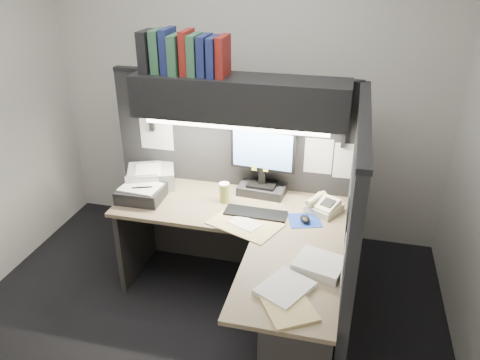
# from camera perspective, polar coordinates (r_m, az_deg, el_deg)

# --- Properties ---
(floor) EXTENTS (3.50, 3.50, 0.00)m
(floor) POSITION_cam_1_polar(r_m,az_deg,el_deg) (3.52, -5.19, -17.71)
(floor) COLOR black
(floor) RESTS_ON ground
(wall_back) EXTENTS (3.50, 0.04, 2.70)m
(wall_back) POSITION_cam_1_polar(r_m,az_deg,el_deg) (4.13, 0.77, 10.90)
(wall_back) COLOR silver
(wall_back) RESTS_ON floor
(wall_front) EXTENTS (3.50, 0.04, 2.70)m
(wall_front) POSITION_cam_1_polar(r_m,az_deg,el_deg) (1.66, -24.68, -17.59)
(wall_front) COLOR silver
(wall_front) RESTS_ON floor
(partition_back) EXTENTS (1.90, 0.06, 1.60)m
(partition_back) POSITION_cam_1_polar(r_m,az_deg,el_deg) (3.80, -0.80, 0.61)
(partition_back) COLOR black
(partition_back) RESTS_ON floor
(partition_right) EXTENTS (0.06, 1.50, 1.60)m
(partition_right) POSITION_cam_1_polar(r_m,az_deg,el_deg) (3.04, 13.23, -7.19)
(partition_right) COLOR black
(partition_right) RESTS_ON floor
(desk) EXTENTS (1.70, 1.53, 0.73)m
(desk) POSITION_cam_1_polar(r_m,az_deg,el_deg) (3.14, 2.04, -13.26)
(desk) COLOR #7E6850
(desk) RESTS_ON floor
(overhead_shelf) EXTENTS (1.55, 0.34, 0.30)m
(overhead_shelf) POSITION_cam_1_polar(r_m,az_deg,el_deg) (3.36, -0.06, 9.97)
(overhead_shelf) COLOR black
(overhead_shelf) RESTS_ON partition_back
(task_light_tube) EXTENTS (1.32, 0.04, 0.04)m
(task_light_tube) POSITION_cam_1_polar(r_m,az_deg,el_deg) (3.28, -0.65, 6.46)
(task_light_tube) COLOR white
(task_light_tube) RESTS_ON overhead_shelf
(monitor) EXTENTS (0.50, 0.25, 0.54)m
(monitor) POSITION_cam_1_polar(r_m,az_deg,el_deg) (3.57, 2.74, 1.37)
(monitor) COLOR black
(monitor) RESTS_ON desk
(keyboard) EXTENTS (0.45, 0.16, 0.02)m
(keyboard) POSITION_cam_1_polar(r_m,az_deg,el_deg) (3.37, 1.90, -4.10)
(keyboard) COLOR black
(keyboard) RESTS_ON desk
(mousepad) EXTENTS (0.27, 0.26, 0.00)m
(mousepad) POSITION_cam_1_polar(r_m,az_deg,el_deg) (3.33, 7.86, -4.91)
(mousepad) COLOR navy
(mousepad) RESTS_ON desk
(mouse) EXTENTS (0.10, 0.12, 0.04)m
(mouse) POSITION_cam_1_polar(r_m,az_deg,el_deg) (3.31, 7.94, -4.73)
(mouse) COLOR black
(mouse) RESTS_ON mousepad
(telephone) EXTENTS (0.29, 0.29, 0.09)m
(telephone) POSITION_cam_1_polar(r_m,az_deg,el_deg) (3.45, 10.20, -3.15)
(telephone) COLOR beige
(telephone) RESTS_ON desk
(coffee_cup) EXTENTS (0.08, 0.08, 0.14)m
(coffee_cup) POSITION_cam_1_polar(r_m,az_deg,el_deg) (3.52, -1.93, -1.59)
(coffee_cup) COLOR #CDBC52
(coffee_cup) RESTS_ON desk
(printer) EXTENTS (0.45, 0.42, 0.14)m
(printer) POSITION_cam_1_polar(r_m,az_deg,el_deg) (3.83, -10.74, 0.40)
(printer) COLOR #96989B
(printer) RESTS_ON desk
(notebook_stack) EXTENTS (0.34, 0.28, 0.10)m
(notebook_stack) POSITION_cam_1_polar(r_m,az_deg,el_deg) (3.63, -11.94, -1.63)
(notebook_stack) COLOR black
(notebook_stack) RESTS_ON desk
(open_folder) EXTENTS (0.56, 0.46, 0.01)m
(open_folder) POSITION_cam_1_polar(r_m,az_deg,el_deg) (3.26, 0.60, -5.37)
(open_folder) COLOR tan
(open_folder) RESTS_ON desk
(paper_stack_a) EXTENTS (0.34, 0.31, 0.05)m
(paper_stack_a) POSITION_cam_1_polar(r_m,az_deg,el_deg) (2.87, 9.69, -10.12)
(paper_stack_a) COLOR white
(paper_stack_a) RESTS_ON desk
(paper_stack_b) EXTENTS (0.35, 0.37, 0.03)m
(paper_stack_b) POSITION_cam_1_polar(r_m,az_deg,el_deg) (2.69, 5.49, -13.00)
(paper_stack_b) COLOR white
(paper_stack_b) RESTS_ON desk
(manila_stack) EXTENTS (0.37, 0.39, 0.02)m
(manila_stack) POSITION_cam_1_polar(r_m,az_deg,el_deg) (2.59, 5.82, -15.02)
(manila_stack) COLOR tan
(manila_stack) RESTS_ON desk
(binder_row) EXTENTS (0.62, 0.26, 0.31)m
(binder_row) POSITION_cam_1_polar(r_m,az_deg,el_deg) (3.41, -6.93, 15.09)
(binder_row) COLOR black
(binder_row) RESTS_ON overhead_shelf
(pinned_papers) EXTENTS (1.76, 1.31, 0.51)m
(pinned_papers) POSITION_cam_1_polar(r_m,az_deg,el_deg) (3.29, 4.18, 1.21)
(pinned_papers) COLOR white
(pinned_papers) RESTS_ON partition_back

